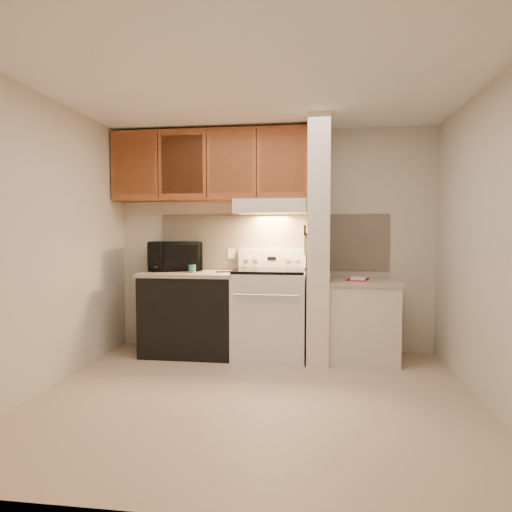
# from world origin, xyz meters

# --- Properties ---
(floor) EXTENTS (3.60, 3.60, 0.00)m
(floor) POSITION_xyz_m (0.00, 0.00, 0.00)
(floor) COLOR #BFA58D
(floor) RESTS_ON ground
(ceiling) EXTENTS (3.60, 3.60, 0.00)m
(ceiling) POSITION_xyz_m (0.00, 0.00, 2.50)
(ceiling) COLOR white
(ceiling) RESTS_ON wall_back
(wall_back) EXTENTS (3.60, 2.50, 0.02)m
(wall_back) POSITION_xyz_m (0.00, 1.50, 1.25)
(wall_back) COLOR beige
(wall_back) RESTS_ON floor
(wall_left) EXTENTS (0.02, 3.00, 2.50)m
(wall_left) POSITION_xyz_m (-1.80, 0.00, 1.25)
(wall_left) COLOR beige
(wall_left) RESTS_ON floor
(wall_right) EXTENTS (0.02, 3.00, 2.50)m
(wall_right) POSITION_xyz_m (1.80, 0.00, 1.25)
(wall_right) COLOR beige
(wall_right) RESTS_ON floor
(backsplash) EXTENTS (2.60, 0.02, 0.63)m
(backsplash) POSITION_xyz_m (0.00, 1.49, 1.24)
(backsplash) COLOR beige
(backsplash) RESTS_ON wall_back
(range_body) EXTENTS (0.76, 0.65, 0.92)m
(range_body) POSITION_xyz_m (0.00, 1.16, 0.46)
(range_body) COLOR silver
(range_body) RESTS_ON floor
(oven_window) EXTENTS (0.50, 0.01, 0.30)m
(oven_window) POSITION_xyz_m (0.00, 0.84, 0.50)
(oven_window) COLOR black
(oven_window) RESTS_ON range_body
(oven_handle) EXTENTS (0.65, 0.02, 0.02)m
(oven_handle) POSITION_xyz_m (0.00, 0.80, 0.72)
(oven_handle) COLOR silver
(oven_handle) RESTS_ON range_body
(cooktop) EXTENTS (0.74, 0.64, 0.03)m
(cooktop) POSITION_xyz_m (0.00, 1.16, 0.94)
(cooktop) COLOR black
(cooktop) RESTS_ON range_body
(range_backguard) EXTENTS (0.76, 0.08, 0.20)m
(range_backguard) POSITION_xyz_m (0.00, 1.44, 1.05)
(range_backguard) COLOR silver
(range_backguard) RESTS_ON range_body
(range_display) EXTENTS (0.10, 0.01, 0.04)m
(range_display) POSITION_xyz_m (0.00, 1.40, 1.05)
(range_display) COLOR black
(range_display) RESTS_ON range_backguard
(range_knob_left_outer) EXTENTS (0.05, 0.02, 0.05)m
(range_knob_left_outer) POSITION_xyz_m (-0.28, 1.40, 1.05)
(range_knob_left_outer) COLOR silver
(range_knob_left_outer) RESTS_ON range_backguard
(range_knob_left_inner) EXTENTS (0.05, 0.02, 0.05)m
(range_knob_left_inner) POSITION_xyz_m (-0.18, 1.40, 1.05)
(range_knob_left_inner) COLOR silver
(range_knob_left_inner) RESTS_ON range_backguard
(range_knob_right_inner) EXTENTS (0.05, 0.02, 0.05)m
(range_knob_right_inner) POSITION_xyz_m (0.18, 1.40, 1.05)
(range_knob_right_inner) COLOR silver
(range_knob_right_inner) RESTS_ON range_backguard
(range_knob_right_outer) EXTENTS (0.05, 0.02, 0.05)m
(range_knob_right_outer) POSITION_xyz_m (0.28, 1.40, 1.05)
(range_knob_right_outer) COLOR silver
(range_knob_right_outer) RESTS_ON range_backguard
(dishwasher_front) EXTENTS (1.00, 0.63, 0.87)m
(dishwasher_front) POSITION_xyz_m (-0.88, 1.17, 0.43)
(dishwasher_front) COLOR black
(dishwasher_front) RESTS_ON floor
(left_countertop) EXTENTS (1.04, 0.67, 0.04)m
(left_countertop) POSITION_xyz_m (-0.88, 1.17, 0.89)
(left_countertop) COLOR #B49F90
(left_countertop) RESTS_ON dishwasher_front
(spoon_rest) EXTENTS (0.22, 0.11, 0.01)m
(spoon_rest) POSITION_xyz_m (-0.48, 1.15, 0.92)
(spoon_rest) COLOR black
(spoon_rest) RESTS_ON left_countertop
(teal_jar) EXTENTS (0.08, 0.08, 0.09)m
(teal_jar) POSITION_xyz_m (-0.83, 1.06, 0.95)
(teal_jar) COLOR #2E6862
(teal_jar) RESTS_ON left_countertop
(outlet) EXTENTS (0.08, 0.01, 0.12)m
(outlet) POSITION_xyz_m (-0.48, 1.48, 1.10)
(outlet) COLOR beige
(outlet) RESTS_ON backsplash
(microwave) EXTENTS (0.70, 0.58, 0.33)m
(microwave) POSITION_xyz_m (-1.10, 1.31, 1.07)
(microwave) COLOR black
(microwave) RESTS_ON left_countertop
(partition_pillar) EXTENTS (0.22, 0.70, 2.50)m
(partition_pillar) POSITION_xyz_m (0.51, 1.15, 1.25)
(partition_pillar) COLOR white
(partition_pillar) RESTS_ON floor
(pillar_trim) EXTENTS (0.01, 0.70, 0.04)m
(pillar_trim) POSITION_xyz_m (0.39, 1.15, 1.30)
(pillar_trim) COLOR #974D27
(pillar_trim) RESTS_ON partition_pillar
(knife_strip) EXTENTS (0.02, 0.42, 0.04)m
(knife_strip) POSITION_xyz_m (0.39, 1.10, 1.32)
(knife_strip) COLOR black
(knife_strip) RESTS_ON partition_pillar
(knife_blade_a) EXTENTS (0.01, 0.03, 0.16)m
(knife_blade_a) POSITION_xyz_m (0.38, 0.94, 1.22)
(knife_blade_a) COLOR silver
(knife_blade_a) RESTS_ON knife_strip
(knife_handle_a) EXTENTS (0.02, 0.02, 0.10)m
(knife_handle_a) POSITION_xyz_m (0.38, 0.95, 1.37)
(knife_handle_a) COLOR black
(knife_handle_a) RESTS_ON knife_strip
(knife_blade_b) EXTENTS (0.01, 0.04, 0.18)m
(knife_blade_b) POSITION_xyz_m (0.38, 1.03, 1.21)
(knife_blade_b) COLOR silver
(knife_blade_b) RESTS_ON knife_strip
(knife_handle_b) EXTENTS (0.02, 0.02, 0.10)m
(knife_handle_b) POSITION_xyz_m (0.38, 1.01, 1.37)
(knife_handle_b) COLOR black
(knife_handle_b) RESTS_ON knife_strip
(knife_blade_c) EXTENTS (0.01, 0.04, 0.20)m
(knife_blade_c) POSITION_xyz_m (0.38, 1.10, 1.20)
(knife_blade_c) COLOR silver
(knife_blade_c) RESTS_ON knife_strip
(knife_handle_c) EXTENTS (0.02, 0.02, 0.10)m
(knife_handle_c) POSITION_xyz_m (0.38, 1.10, 1.37)
(knife_handle_c) COLOR black
(knife_handle_c) RESTS_ON knife_strip
(knife_blade_d) EXTENTS (0.01, 0.04, 0.16)m
(knife_blade_d) POSITION_xyz_m (0.38, 1.19, 1.22)
(knife_blade_d) COLOR silver
(knife_blade_d) RESTS_ON knife_strip
(knife_handle_d) EXTENTS (0.02, 0.02, 0.10)m
(knife_handle_d) POSITION_xyz_m (0.38, 1.17, 1.37)
(knife_handle_d) COLOR black
(knife_handle_d) RESTS_ON knife_strip
(knife_blade_e) EXTENTS (0.01, 0.04, 0.18)m
(knife_blade_e) POSITION_xyz_m (0.38, 1.25, 1.21)
(knife_blade_e) COLOR silver
(knife_blade_e) RESTS_ON knife_strip
(knife_handle_e) EXTENTS (0.02, 0.02, 0.10)m
(knife_handle_e) POSITION_xyz_m (0.38, 1.26, 1.37)
(knife_handle_e) COLOR black
(knife_handle_e) RESTS_ON knife_strip
(oven_mitt) EXTENTS (0.03, 0.10, 0.24)m
(oven_mitt) POSITION_xyz_m (0.38, 1.32, 1.22)
(oven_mitt) COLOR slate
(oven_mitt) RESTS_ON partition_pillar
(right_cab_base) EXTENTS (0.70, 0.60, 0.81)m
(right_cab_base) POSITION_xyz_m (0.97, 1.15, 0.40)
(right_cab_base) COLOR beige
(right_cab_base) RESTS_ON floor
(right_countertop) EXTENTS (0.74, 0.64, 0.04)m
(right_countertop) POSITION_xyz_m (0.97, 1.15, 0.83)
(right_countertop) COLOR #B49F90
(right_countertop) RESTS_ON right_cab_base
(red_folder) EXTENTS (0.27, 0.32, 0.01)m
(red_folder) POSITION_xyz_m (0.92, 1.13, 0.85)
(red_folder) COLOR #B4041A
(red_folder) RESTS_ON right_countertop
(white_box) EXTENTS (0.16, 0.13, 0.04)m
(white_box) POSITION_xyz_m (0.92, 1.05, 0.87)
(white_box) COLOR white
(white_box) RESTS_ON right_countertop
(range_hood) EXTENTS (0.78, 0.44, 0.15)m
(range_hood) POSITION_xyz_m (0.00, 1.28, 1.62)
(range_hood) COLOR beige
(range_hood) RESTS_ON upper_cabinets
(hood_lip) EXTENTS (0.78, 0.04, 0.06)m
(hood_lip) POSITION_xyz_m (0.00, 1.07, 1.58)
(hood_lip) COLOR beige
(hood_lip) RESTS_ON range_hood
(upper_cabinets) EXTENTS (2.18, 0.33, 0.77)m
(upper_cabinets) POSITION_xyz_m (-0.69, 1.32, 2.08)
(upper_cabinets) COLOR #974D27
(upper_cabinets) RESTS_ON wall_back
(cab_door_a) EXTENTS (0.46, 0.01, 0.63)m
(cab_door_a) POSITION_xyz_m (-1.51, 1.17, 2.08)
(cab_door_a) COLOR #974D27
(cab_door_a) RESTS_ON upper_cabinets
(cab_gap_a) EXTENTS (0.01, 0.01, 0.73)m
(cab_gap_a) POSITION_xyz_m (-1.23, 1.16, 2.08)
(cab_gap_a) COLOR black
(cab_gap_a) RESTS_ON upper_cabinets
(cab_door_b) EXTENTS (0.46, 0.01, 0.63)m
(cab_door_b) POSITION_xyz_m (-0.96, 1.17, 2.08)
(cab_door_b) COLOR #974D27
(cab_door_b) RESTS_ON upper_cabinets
(cab_gap_b) EXTENTS (0.01, 0.01, 0.73)m
(cab_gap_b) POSITION_xyz_m (-0.69, 1.16, 2.08)
(cab_gap_b) COLOR black
(cab_gap_b) RESTS_ON upper_cabinets
(cab_door_c) EXTENTS (0.46, 0.01, 0.63)m
(cab_door_c) POSITION_xyz_m (-0.42, 1.17, 2.08)
(cab_door_c) COLOR #974D27
(cab_door_c) RESTS_ON upper_cabinets
(cab_gap_c) EXTENTS (0.01, 0.01, 0.73)m
(cab_gap_c) POSITION_xyz_m (-0.14, 1.16, 2.08)
(cab_gap_c) COLOR black
(cab_gap_c) RESTS_ON upper_cabinets
(cab_door_d) EXTENTS (0.46, 0.01, 0.63)m
(cab_door_d) POSITION_xyz_m (0.13, 1.17, 2.08)
(cab_door_d) COLOR #974D27
(cab_door_d) RESTS_ON upper_cabinets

